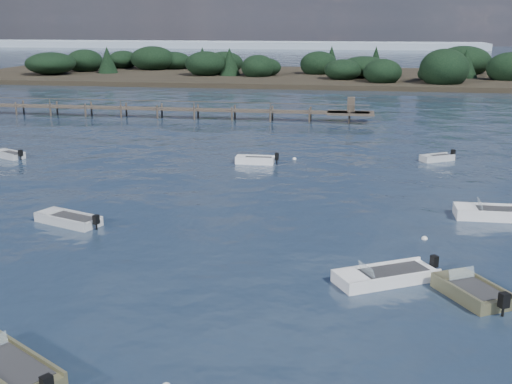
% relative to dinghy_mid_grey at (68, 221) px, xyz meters
% --- Properties ---
extents(ground, '(400.00, 400.00, 0.00)m').
position_rel_dinghy_mid_grey_xyz_m(ground, '(10.48, 50.52, -0.14)').
color(ground, '#152132').
rests_on(ground, ground).
extents(dinghy_mid_grey, '(4.13, 2.71, 1.04)m').
position_rel_dinghy_mid_grey_xyz_m(dinghy_mid_grey, '(0.00, 0.00, 0.00)').
color(dinghy_mid_grey, '#AEB2B5').
rests_on(dinghy_mid_grey, ground).
extents(tender_far_grey_b, '(2.90, 2.26, 1.02)m').
position_rel_dinghy_mid_grey_xyz_m(tender_far_grey_b, '(21.62, 19.80, 0.00)').
color(tender_far_grey_b, '#AEB2B5').
rests_on(tender_far_grey_b, ground).
extents(dinghy_mid_white_b, '(5.14, 1.85, 1.28)m').
position_rel_dinghy_mid_grey_xyz_m(dinghy_mid_white_b, '(23.37, 4.82, 0.03)').
color(dinghy_mid_white_b, white).
rests_on(dinghy_mid_white_b, ground).
extents(dinghy_near_olive, '(4.58, 3.71, 1.16)m').
position_rel_dinghy_mid_grey_xyz_m(dinghy_near_olive, '(4.83, -14.76, 0.01)').
color(dinghy_near_olive, brown).
rests_on(dinghy_near_olive, ground).
extents(tender_far_white, '(3.32, 1.21, 1.14)m').
position_rel_dinghy_mid_grey_xyz_m(tender_far_white, '(7.62, 16.56, 0.02)').
color(tender_far_white, white).
rests_on(tender_far_white, ground).
extents(dinghy_extra_a, '(3.02, 3.55, 1.26)m').
position_rel_dinghy_mid_grey_xyz_m(dinghy_extra_a, '(20.20, -6.48, 0.03)').
color(dinghy_extra_a, brown).
rests_on(dinghy_extra_a, ground).
extents(tender_far_grey, '(3.18, 2.36, 1.04)m').
position_rel_dinghy_mid_grey_xyz_m(tender_far_grey, '(-12.35, 15.51, 0.00)').
color(tender_far_grey, '#AEB2B5').
rests_on(tender_far_grey, ground).
extents(dinghy_mid_white_a, '(4.65, 3.63, 1.11)m').
position_rel_dinghy_mid_grey_xyz_m(dinghy_mid_white_a, '(16.85, -5.35, 0.00)').
color(dinghy_mid_white_a, white).
rests_on(dinghy_mid_white_a, ground).
extents(buoy_b, '(0.32, 0.32, 0.32)m').
position_rel_dinghy_mid_grey_xyz_m(buoy_b, '(18.48, -3.21, -0.14)').
color(buoy_b, silver).
rests_on(buoy_b, ground).
extents(buoy_c, '(0.32, 0.32, 0.32)m').
position_rel_dinghy_mid_grey_xyz_m(buoy_c, '(-1.36, 0.95, -0.14)').
color(buoy_c, silver).
rests_on(buoy_c, ground).
extents(buoy_e, '(0.32, 0.32, 0.32)m').
position_rel_dinghy_mid_grey_xyz_m(buoy_e, '(10.47, 18.59, -0.14)').
color(buoy_e, silver).
rests_on(buoy_e, ground).
extents(buoy_extra_b, '(0.32, 0.32, 0.32)m').
position_rel_dinghy_mid_grey_xyz_m(buoy_extra_b, '(18.98, 0.49, -0.14)').
color(buoy_extra_b, silver).
rests_on(buoy_extra_b, ground).
extents(jetty, '(64.50, 3.20, 3.40)m').
position_rel_dinghy_mid_grey_xyz_m(jetty, '(-11.26, 38.51, 0.84)').
color(jetty, '#463D33').
rests_on(jetty, ground).
extents(far_headland, '(190.00, 40.00, 5.80)m').
position_rel_dinghy_mid_grey_xyz_m(far_headland, '(35.48, 90.52, 1.82)').
color(far_headland, black).
rests_on(far_headland, ground).
extents(distant_haze, '(280.00, 20.00, 2.40)m').
position_rel_dinghy_mid_grey_xyz_m(distant_haze, '(-79.52, 220.52, -0.14)').
color(distant_haze, '#93A3B5').
rests_on(distant_haze, ground).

